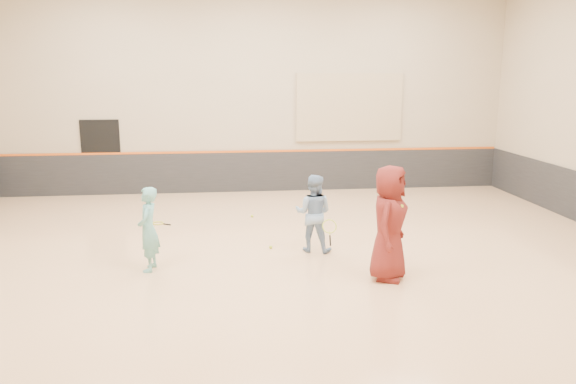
{
  "coord_description": "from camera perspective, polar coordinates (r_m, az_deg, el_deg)",
  "views": [
    {
      "loc": [
        -0.92,
        -10.65,
        3.53
      ],
      "look_at": [
        0.33,
        0.4,
        1.15
      ],
      "focal_mm": 35.0,
      "sensor_mm": 36.0,
      "label": 1
    }
  ],
  "objects": [
    {
      "name": "wainscot_back",
      "position": [
        16.9,
        -3.22,
        2.08
      ],
      "size": [
        14.9,
        0.04,
        1.2
      ],
      "primitive_type": "cube",
      "color": "#232326",
      "rests_on": "floor"
    },
    {
      "name": "ball_under_racket",
      "position": [
        11.5,
        -1.77,
        -5.62
      ],
      "size": [
        0.07,
        0.07,
        0.07
      ],
      "primitive_type": "sphere",
      "color": "#B5CA2F",
      "rests_on": "floor"
    },
    {
      "name": "instructor",
      "position": [
        11.19,
        2.59,
        -2.17
      ],
      "size": [
        0.91,
        0.81,
        1.56
      ],
      "primitive_type": "imported",
      "rotation": [
        0.0,
        0.0,
        2.79
      ],
      "color": "#7C9BBF",
      "rests_on": "floor"
    },
    {
      "name": "acoustic_panel",
      "position": [
        17.04,
        6.25,
        8.55
      ],
      "size": [
        3.2,
        0.08,
        2.0
      ],
      "primitive_type": "cube",
      "color": "tan",
      "rests_on": "wall_back"
    },
    {
      "name": "girl",
      "position": [
        10.39,
        -14.0,
        -3.69
      ],
      "size": [
        0.42,
        0.59,
        1.54
      ],
      "primitive_type": "imported",
      "rotation": [
        0.0,
        0.0,
        -1.66
      ],
      "color": "#65AFAC",
      "rests_on": "floor"
    },
    {
      "name": "ball_in_hand",
      "position": [
        9.56,
        11.47,
        -1.43
      ],
      "size": [
        0.07,
        0.07,
        0.07
      ],
      "primitive_type": "sphere",
      "color": "#CFD331",
      "rests_on": "young_man"
    },
    {
      "name": "spare_racket",
      "position": [
        13.71,
        -13.09,
        -3.1
      ],
      "size": [
        0.61,
        0.61,
        0.03
      ],
      "primitive_type": null,
      "color": "gold",
      "rests_on": "floor"
    },
    {
      "name": "ball_beside_spare",
      "position": [
        13.96,
        -3.67,
        -2.45
      ],
      "size": [
        0.07,
        0.07,
        0.07
      ],
      "primitive_type": "sphere",
      "color": "#BCD130",
      "rests_on": "floor"
    },
    {
      "name": "accent_stripe",
      "position": [
        16.79,
        -3.24,
        4.16
      ],
      "size": [
        14.9,
        0.03,
        0.06
      ],
      "primitive_type": "cube",
      "color": "#D85914",
      "rests_on": "wall_back"
    },
    {
      "name": "held_racket",
      "position": [
        10.89,
        4.23,
        -3.5
      ],
      "size": [
        0.33,
        0.33,
        0.57
      ],
      "primitive_type": null,
      "color": "#CDE933",
      "rests_on": "instructor"
    },
    {
      "name": "young_man",
      "position": [
        9.78,
        10.24,
        -3.11
      ],
      "size": [
        1.03,
        1.16,
        2.0
      ],
      "primitive_type": "imported",
      "rotation": [
        0.0,
        0.0,
        1.06
      ],
      "color": "maroon",
      "rests_on": "floor"
    },
    {
      "name": "doorway",
      "position": [
        17.18,
        -18.43,
        3.33
      ],
      "size": [
        1.1,
        0.05,
        2.2
      ],
      "primitive_type": "cube",
      "color": "black",
      "rests_on": "floor"
    },
    {
      "name": "room",
      "position": [
        11.03,
        -1.45,
        -2.18
      ],
      "size": [
        15.04,
        12.04,
        6.22
      ],
      "color": "tan",
      "rests_on": "ground"
    }
  ]
}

